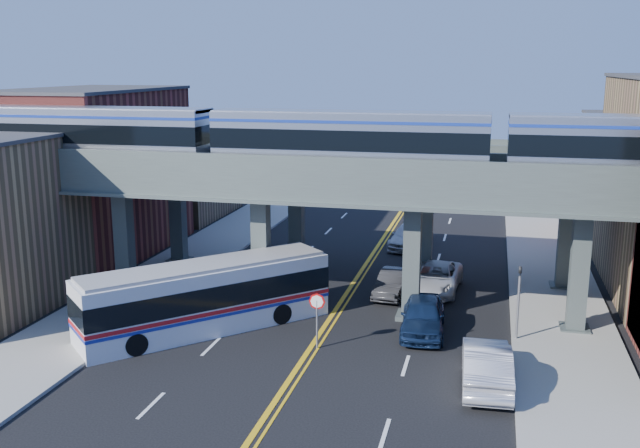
# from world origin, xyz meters

# --- Properties ---
(ground) EXTENTS (120.00, 120.00, 0.00)m
(ground) POSITION_xyz_m (0.00, 0.00, 0.00)
(ground) COLOR black
(ground) RESTS_ON ground
(sidewalk_west) EXTENTS (5.00, 70.00, 0.16)m
(sidewalk_west) POSITION_xyz_m (-11.50, 10.00, 0.08)
(sidewalk_west) COLOR gray
(sidewalk_west) RESTS_ON ground
(sidewalk_east) EXTENTS (5.00, 70.00, 0.16)m
(sidewalk_east) POSITION_xyz_m (11.50, 10.00, 0.08)
(sidewalk_east) COLOR gray
(sidewalk_east) RESTS_ON ground
(building_west_b) EXTENTS (8.00, 14.00, 11.00)m
(building_west_b) POSITION_xyz_m (-18.50, 16.00, 5.50)
(building_west_b) COLOR maroon
(building_west_b) RESTS_ON ground
(building_west_c) EXTENTS (8.00, 10.00, 8.00)m
(building_west_c) POSITION_xyz_m (-18.50, 29.00, 4.00)
(building_west_c) COLOR olive
(building_west_c) RESTS_ON ground
(elevated_viaduct_near) EXTENTS (52.00, 3.60, 7.40)m
(elevated_viaduct_near) POSITION_xyz_m (0.00, 8.00, 6.47)
(elevated_viaduct_near) COLOR #434E4B
(elevated_viaduct_near) RESTS_ON ground
(elevated_viaduct_far) EXTENTS (52.00, 3.60, 7.40)m
(elevated_viaduct_far) POSITION_xyz_m (0.00, 15.00, 6.47)
(elevated_viaduct_far) COLOR #434E4B
(elevated_viaduct_far) RESTS_ON ground
(transit_train) EXTENTS (42.69, 2.67, 3.11)m
(transit_train) POSITION_xyz_m (0.70, 8.00, 9.09)
(transit_train) COLOR black
(transit_train) RESTS_ON elevated_viaduct_near
(stop_sign) EXTENTS (0.76, 0.09, 2.63)m
(stop_sign) POSITION_xyz_m (0.30, 3.00, 1.76)
(stop_sign) COLOR slate
(stop_sign) RESTS_ON ground
(traffic_signal) EXTENTS (0.15, 0.18, 4.10)m
(traffic_signal) POSITION_xyz_m (9.20, 6.00, 2.30)
(traffic_signal) COLOR slate
(traffic_signal) RESTS_ON ground
(transit_bus) EXTENTS (10.59, 10.91, 3.21)m
(transit_bus) POSITION_xyz_m (-5.52, 3.99, 1.65)
(transit_bus) COLOR silver
(transit_bus) RESTS_ON ground
(car_lane_a) EXTENTS (2.38, 5.23, 1.74)m
(car_lane_a) POSITION_xyz_m (4.81, 6.07, 0.87)
(car_lane_a) COLOR #11203F
(car_lane_a) RESTS_ON ground
(car_lane_b) EXTENTS (1.94, 4.47, 1.43)m
(car_lane_b) POSITION_xyz_m (2.62, 11.49, 0.72)
(car_lane_b) COLOR #2C2C2E
(car_lane_b) RESTS_ON ground
(car_lane_c) EXTENTS (2.96, 5.78, 1.56)m
(car_lane_c) POSITION_xyz_m (4.87, 12.85, 0.78)
(car_lane_c) COLOR silver
(car_lane_c) RESTS_ON ground
(car_lane_d) EXTENTS (2.61, 5.43, 1.53)m
(car_lane_d) POSITION_xyz_m (2.13, 22.59, 0.76)
(car_lane_d) COLOR silver
(car_lane_d) RESTS_ON ground
(car_parked_curb) EXTENTS (2.17, 5.51, 1.79)m
(car_parked_curb) POSITION_xyz_m (7.89, 0.86, 0.89)
(car_parked_curb) COLOR #B3B2B7
(car_parked_curb) RESTS_ON ground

